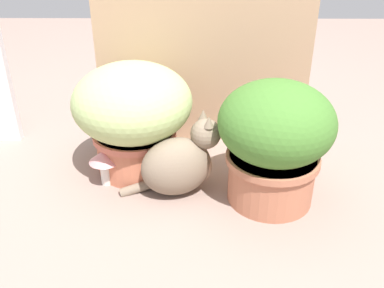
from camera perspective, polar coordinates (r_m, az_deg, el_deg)
The scene contains 7 objects.
ground_plane at distance 1.58m, azimuth -1.35°, elevation -6.79°, with size 6.00×6.00×0.00m, color gray.
cardboard_backdrop at distance 1.82m, azimuth 1.58°, elevation 11.83°, with size 0.91×0.03×0.78m, color tan.
grass_planter at distance 1.63m, azimuth -7.94°, elevation 4.14°, with size 0.45×0.45×0.44m.
leafy_planter at distance 1.46m, azimuth 11.08°, elevation 0.65°, with size 0.39×0.39×0.44m.
cat at distance 1.53m, azimuth -1.51°, elevation -2.55°, with size 0.39×0.24×0.32m.
mushroom_ornament_red at distance 1.63m, azimuth -5.96°, elevation -1.59°, with size 0.09×0.09×0.13m.
mushroom_ornament_pink at distance 1.61m, azimuth -11.70°, elevation -2.05°, with size 0.12×0.12×0.14m.
Camera 1 is at (0.05, -1.28, 0.91)m, focal length 39.57 mm.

